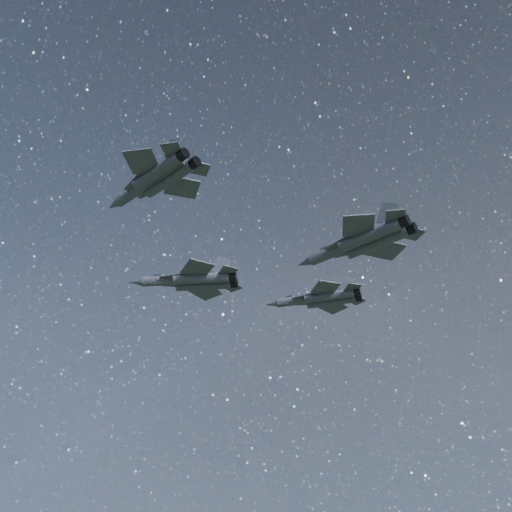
% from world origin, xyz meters
% --- Properties ---
extents(jet_lead, '(17.84, 11.97, 4.51)m').
position_xyz_m(jet_lead, '(-13.11, 4.44, 160.59)').
color(jet_lead, '#31343E').
extents(jet_left, '(15.82, 11.02, 3.98)m').
position_xyz_m(jet_left, '(4.30, 13.91, 158.44)').
color(jet_left, '#31343E').
extents(jet_right, '(15.54, 10.44, 3.92)m').
position_xyz_m(jet_right, '(-4.38, -20.19, 158.75)').
color(jet_right, '#31343E').
extents(jet_slot, '(18.44, 12.53, 4.64)m').
position_xyz_m(jet_slot, '(14.20, 1.26, 158.45)').
color(jet_slot, '#31343E').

